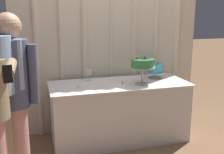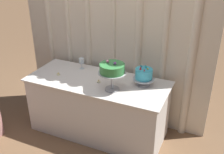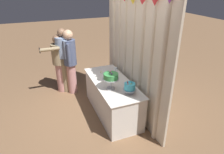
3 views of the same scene
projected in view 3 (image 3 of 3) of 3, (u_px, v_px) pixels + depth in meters
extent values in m
plane|color=#846042|center=(108.00, 113.00, 4.43)|extent=(24.00, 24.00, 0.00)
cube|color=beige|center=(134.00, 51.00, 4.02)|extent=(2.61, 0.04, 2.74)
cylinder|color=beige|center=(114.00, 39.00, 4.84)|extent=(0.08, 0.08, 2.74)
cylinder|color=beige|center=(119.00, 43.00, 4.57)|extent=(0.07, 0.07, 2.74)
cylinder|color=beige|center=(125.00, 46.00, 4.31)|extent=(0.08, 0.08, 2.74)
cylinder|color=beige|center=(133.00, 52.00, 4.00)|extent=(0.05, 0.05, 2.74)
cylinder|color=beige|center=(141.00, 57.00, 3.72)|extent=(0.09, 0.09, 2.74)
cylinder|color=beige|center=(151.00, 63.00, 3.44)|extent=(0.07, 0.07, 2.74)
cylinder|color=beige|center=(162.00, 70.00, 3.16)|extent=(0.10, 0.10, 2.74)
cone|color=#DB333D|center=(143.00, 0.00, 3.27)|extent=(0.20, 0.20, 0.19)
cube|color=white|center=(112.00, 98.00, 4.30)|extent=(1.70, 0.68, 0.75)
cube|color=white|center=(112.00, 82.00, 4.14)|extent=(1.75, 0.73, 0.01)
cylinder|color=#B2B2B7|center=(111.00, 88.00, 3.88)|extent=(0.17, 0.17, 0.01)
cylinder|color=#B2B2B7|center=(111.00, 83.00, 3.83)|extent=(0.03, 0.03, 0.20)
cylinder|color=#B2B2B7|center=(111.00, 79.00, 3.79)|extent=(0.32, 0.32, 0.01)
cylinder|color=#388E47|center=(111.00, 76.00, 3.76)|extent=(0.28, 0.28, 0.10)
sphere|color=purple|center=(112.00, 74.00, 3.71)|extent=(0.03, 0.03, 0.03)
sphere|color=pink|center=(110.00, 71.00, 3.79)|extent=(0.04, 0.04, 0.04)
cylinder|color=#B2B2B7|center=(129.00, 93.00, 3.72)|extent=(0.16, 0.16, 0.01)
cylinder|color=#B2B2B7|center=(129.00, 91.00, 3.70)|extent=(0.02, 0.02, 0.06)
cylinder|color=#B2B2B7|center=(130.00, 89.00, 3.69)|extent=(0.26, 0.26, 0.01)
cylinder|color=#3DB2D1|center=(130.00, 86.00, 3.66)|extent=(0.20, 0.20, 0.12)
sphere|color=yellow|center=(131.00, 84.00, 3.60)|extent=(0.02, 0.02, 0.02)
cone|color=#2DB2B7|center=(132.00, 82.00, 3.63)|extent=(0.03, 0.03, 0.04)
sphere|color=#2DB2B7|center=(130.00, 81.00, 3.69)|extent=(0.02, 0.02, 0.02)
cone|color=#DB333D|center=(128.00, 82.00, 3.64)|extent=(0.03, 0.03, 0.04)
cone|color=#DB333D|center=(128.00, 84.00, 3.60)|extent=(0.02, 0.02, 0.03)
cylinder|color=silver|center=(116.00, 73.00, 4.50)|extent=(0.06, 0.06, 0.00)
cylinder|color=silver|center=(116.00, 72.00, 4.48)|extent=(0.01, 0.01, 0.08)
cylinder|color=silver|center=(116.00, 69.00, 4.45)|extent=(0.07, 0.07, 0.07)
cylinder|color=beige|center=(101.00, 72.00, 4.55)|extent=(0.05, 0.05, 0.02)
sphere|color=#F9CC4C|center=(101.00, 71.00, 4.54)|extent=(0.01, 0.01, 0.01)
cylinder|color=beige|center=(111.00, 82.00, 4.09)|extent=(0.05, 0.05, 0.02)
sphere|color=#F9CC4C|center=(111.00, 82.00, 4.08)|extent=(0.01, 0.01, 0.01)
cylinder|color=#9E8966|center=(66.00, 74.00, 5.17)|extent=(0.29, 0.29, 0.95)
cylinder|color=#93ADD6|center=(63.00, 47.00, 4.85)|extent=(0.41, 0.41, 0.50)
sphere|color=#846047|center=(61.00, 33.00, 4.70)|extent=(0.20, 0.20, 0.20)
cube|color=#664C84|center=(56.00, 47.00, 4.79)|extent=(0.04, 0.01, 0.32)
cylinder|color=#93ADD6|center=(61.00, 45.00, 5.04)|extent=(0.08, 0.08, 0.44)
cylinder|color=#93ADD6|center=(66.00, 50.00, 4.68)|extent=(0.08, 0.08, 0.44)
cylinder|color=#D6938E|center=(72.00, 78.00, 5.12)|extent=(0.28, 0.28, 0.78)
cylinder|color=#4C5675|center=(69.00, 52.00, 4.81)|extent=(0.38, 0.38, 0.62)
sphere|color=tan|center=(68.00, 35.00, 4.62)|extent=(0.24, 0.24, 0.24)
cube|color=#334284|center=(63.00, 52.00, 4.75)|extent=(0.04, 0.02, 0.39)
cylinder|color=#4C5675|center=(70.00, 50.00, 4.99)|extent=(0.08, 0.08, 0.54)
cylinder|color=#4C5675|center=(69.00, 55.00, 4.64)|extent=(0.08, 0.08, 0.54)
cylinder|color=#D6938E|center=(62.00, 77.00, 5.21)|extent=(0.27, 0.27, 0.77)
cylinder|color=#9E8966|center=(59.00, 54.00, 4.93)|extent=(0.37, 0.37, 0.50)
sphere|color=#846047|center=(57.00, 39.00, 4.77)|extent=(0.23, 0.23, 0.23)
cube|color=#232328|center=(52.00, 54.00, 4.87)|extent=(0.04, 0.01, 0.32)
cylinder|color=#9E8966|center=(58.00, 52.00, 5.12)|extent=(0.08, 0.08, 0.44)
cylinder|color=#9E8966|center=(50.00, 49.00, 4.58)|extent=(0.08, 0.44, 0.08)
cube|color=black|center=(40.00, 50.00, 4.51)|extent=(0.06, 0.02, 0.12)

